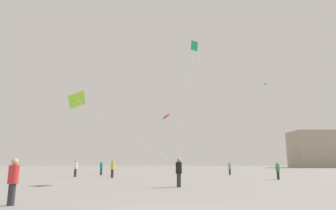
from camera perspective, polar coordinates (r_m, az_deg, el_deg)
The scene contains 12 objects.
person_in_yellow at distance 30.48m, azimuth -11.07°, elevation -12.10°, with size 0.39×0.39×1.81m.
person_in_red at distance 12.01m, azimuth -28.44°, elevation -12.80°, with size 0.36×0.36×1.64m.
person_in_grey at distance 37.98m, azimuth 11.98°, elevation -12.04°, with size 0.35×0.35×1.62m.
person_in_teal at distance 37.64m, azimuth -13.19°, elevation -11.89°, with size 0.38×0.38×1.75m.
person_in_black at distance 18.56m, azimuth 2.02°, elevation -12.89°, with size 0.39×0.39×1.80m.
person_in_green at distance 28.62m, azimuth 20.76°, elevation -11.87°, with size 0.35×0.35×1.60m.
person_in_white at distance 33.61m, azimuth -17.95°, elevation -11.67°, with size 0.40×0.40×1.83m.
kite_lime_delta at distance 18.32m, azimuth -17.60°, elevation 0.84°, with size 6.71×2.30×4.37m.
kite_emerald_delta at distance 26.87m, azimuth 5.15°, elevation 11.17°, with size 2.19×7.00×11.11m.
kite_cyan_diamond at distance 45.98m, azimuth 18.42°, elevation 3.62°, with size 7.53×5.58×12.29m.
kite_crimson_diamond at distance 37.98m, azimuth -0.44°, elevation -2.27°, with size 8.62×1.22×6.63m.
building_left_hall at distance 109.97m, azimuth 29.01°, elevation -7.67°, with size 23.62×11.12×11.87m.
Camera 1 is at (-0.06, -7.50, 1.47)m, focal length 30.80 mm.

